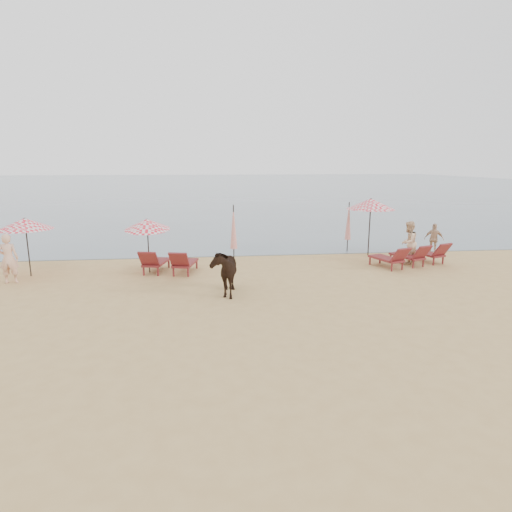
{
  "coord_description": "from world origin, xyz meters",
  "views": [
    {
      "loc": [
        -1.63,
        -9.54,
        4.3
      ],
      "look_at": [
        0.0,
        5.0,
        1.1
      ],
      "focal_mm": 30.0,
      "sensor_mm": 36.0,
      "label": 1
    }
  ],
  "objects_px": {
    "umbrella_open_left_b": "(147,224)",
    "cow": "(224,271)",
    "beachgoer_right_b": "(434,239)",
    "umbrella_open_right": "(371,204)",
    "beachgoer_right_a": "(408,242)",
    "umbrella_closed_right": "(348,221)",
    "lounger_cluster_left": "(169,262)",
    "umbrella_open_left_a": "(25,224)",
    "lounger_cluster_right": "(411,255)",
    "umbrella_closed_left": "(234,227)",
    "beachgoer_left": "(8,259)"
  },
  "relations": [
    {
      "from": "umbrella_open_left_b",
      "to": "umbrella_open_left_a",
      "type": "bearing_deg",
      "value": -157.73
    },
    {
      "from": "umbrella_open_right",
      "to": "umbrella_closed_left",
      "type": "bearing_deg",
      "value": -155.61
    },
    {
      "from": "umbrella_open_right",
      "to": "umbrella_closed_left",
      "type": "height_order",
      "value": "umbrella_open_right"
    },
    {
      "from": "umbrella_open_right",
      "to": "lounger_cluster_left",
      "type": "bearing_deg",
      "value": -147.43
    },
    {
      "from": "umbrella_open_right",
      "to": "cow",
      "type": "bearing_deg",
      "value": -125.05
    },
    {
      "from": "lounger_cluster_right",
      "to": "cow",
      "type": "height_order",
      "value": "cow"
    },
    {
      "from": "umbrella_open_left_a",
      "to": "umbrella_closed_left",
      "type": "height_order",
      "value": "umbrella_closed_left"
    },
    {
      "from": "lounger_cluster_left",
      "to": "umbrella_open_right",
      "type": "height_order",
      "value": "umbrella_open_right"
    },
    {
      "from": "umbrella_open_right",
      "to": "beachgoer_right_a",
      "type": "xyz_separation_m",
      "value": [
        1.08,
        -1.79,
        -1.51
      ]
    },
    {
      "from": "lounger_cluster_left",
      "to": "beachgoer_right_a",
      "type": "height_order",
      "value": "beachgoer_right_a"
    },
    {
      "from": "lounger_cluster_right",
      "to": "umbrella_closed_left",
      "type": "bearing_deg",
      "value": 149.3
    },
    {
      "from": "lounger_cluster_left",
      "to": "umbrella_closed_left",
      "type": "relative_size",
      "value": 0.89
    },
    {
      "from": "umbrella_closed_left",
      "to": "beachgoer_right_a",
      "type": "xyz_separation_m",
      "value": [
        7.51,
        -1.04,
        -0.63
      ]
    },
    {
      "from": "umbrella_open_left_b",
      "to": "umbrella_closed_left",
      "type": "distance_m",
      "value": 3.76
    },
    {
      "from": "umbrella_closed_left",
      "to": "umbrella_closed_right",
      "type": "xyz_separation_m",
      "value": [
        5.73,
        1.74,
        -0.05
      ]
    },
    {
      "from": "cow",
      "to": "umbrella_open_left_b",
      "type": "bearing_deg",
      "value": 134.35
    },
    {
      "from": "umbrella_open_left_a",
      "to": "beachgoer_right_a",
      "type": "bearing_deg",
      "value": 26.01
    },
    {
      "from": "umbrella_closed_left",
      "to": "beachgoer_left",
      "type": "relative_size",
      "value": 1.39
    },
    {
      "from": "umbrella_open_left_b",
      "to": "beachgoer_left",
      "type": "distance_m",
      "value": 5.04
    },
    {
      "from": "umbrella_open_left_a",
      "to": "beachgoer_right_b",
      "type": "bearing_deg",
      "value": 31.27
    },
    {
      "from": "lounger_cluster_left",
      "to": "beachgoer_right_a",
      "type": "distance_m",
      "value": 10.21
    },
    {
      "from": "beachgoer_left",
      "to": "beachgoer_right_b",
      "type": "xyz_separation_m",
      "value": [
        17.91,
        3.09,
        -0.17
      ]
    },
    {
      "from": "umbrella_open_left_a",
      "to": "umbrella_open_right",
      "type": "distance_m",
      "value": 14.58
    },
    {
      "from": "lounger_cluster_right",
      "to": "umbrella_open_right",
      "type": "xyz_separation_m",
      "value": [
        -1.04,
        2.23,
        1.97
      ]
    },
    {
      "from": "lounger_cluster_left",
      "to": "umbrella_open_left_a",
      "type": "relative_size",
      "value": 1.0
    },
    {
      "from": "lounger_cluster_right",
      "to": "beachgoer_right_a",
      "type": "xyz_separation_m",
      "value": [
        0.04,
        0.44,
        0.46
      ]
    },
    {
      "from": "umbrella_closed_right",
      "to": "lounger_cluster_right",
      "type": "bearing_deg",
      "value": -61.65
    },
    {
      "from": "umbrella_open_left_a",
      "to": "umbrella_open_left_b",
      "type": "height_order",
      "value": "umbrella_open_left_a"
    },
    {
      "from": "lounger_cluster_right",
      "to": "cow",
      "type": "distance_m",
      "value": 8.67
    },
    {
      "from": "umbrella_open_left_b",
      "to": "umbrella_open_right",
      "type": "bearing_deg",
      "value": 33.37
    },
    {
      "from": "lounger_cluster_right",
      "to": "umbrella_open_left_b",
      "type": "height_order",
      "value": "umbrella_open_left_b"
    },
    {
      "from": "cow",
      "to": "beachgoer_right_a",
      "type": "relative_size",
      "value": 1.02
    },
    {
      "from": "umbrella_closed_left",
      "to": "beachgoer_right_b",
      "type": "height_order",
      "value": "umbrella_closed_left"
    },
    {
      "from": "lounger_cluster_right",
      "to": "umbrella_open_left_a",
      "type": "distance_m",
      "value": 15.52
    },
    {
      "from": "umbrella_open_left_b",
      "to": "cow",
      "type": "height_order",
      "value": "umbrella_open_left_b"
    },
    {
      "from": "umbrella_closed_right",
      "to": "beachgoer_right_b",
      "type": "relative_size",
      "value": 1.65
    },
    {
      "from": "lounger_cluster_left",
      "to": "umbrella_closed_right",
      "type": "xyz_separation_m",
      "value": [
        8.4,
        3.41,
        1.03
      ]
    },
    {
      "from": "beachgoer_right_a",
      "to": "cow",
      "type": "bearing_deg",
      "value": -15.57
    },
    {
      "from": "lounger_cluster_right",
      "to": "cow",
      "type": "relative_size",
      "value": 1.83
    },
    {
      "from": "umbrella_open_left_a",
      "to": "cow",
      "type": "bearing_deg",
      "value": 1.36
    },
    {
      "from": "umbrella_open_right",
      "to": "umbrella_open_left_a",
      "type": "bearing_deg",
      "value": -153.51
    },
    {
      "from": "lounger_cluster_right",
      "to": "umbrella_closed_right",
      "type": "xyz_separation_m",
      "value": [
        -1.74,
        3.22,
        1.04
      ]
    },
    {
      "from": "lounger_cluster_left",
      "to": "umbrella_open_left_a",
      "type": "distance_m",
      "value": 5.53
    },
    {
      "from": "cow",
      "to": "beachgoer_right_b",
      "type": "relative_size",
      "value": 1.28
    },
    {
      "from": "umbrella_open_left_a",
      "to": "umbrella_closed_right",
      "type": "xyz_separation_m",
      "value": [
        13.7,
        3.22,
        -0.54
      ]
    },
    {
      "from": "umbrella_open_right",
      "to": "umbrella_closed_right",
      "type": "relative_size",
      "value": 1.11
    },
    {
      "from": "umbrella_closed_right",
      "to": "cow",
      "type": "height_order",
      "value": "umbrella_closed_right"
    },
    {
      "from": "umbrella_open_left_a",
      "to": "beachgoer_left",
      "type": "xyz_separation_m",
      "value": [
        -0.32,
        -0.97,
        -1.13
      ]
    },
    {
      "from": "lounger_cluster_left",
      "to": "umbrella_closed_right",
      "type": "relative_size",
      "value": 0.93
    },
    {
      "from": "beachgoer_right_a",
      "to": "lounger_cluster_right",
      "type": "bearing_deg",
      "value": 45.0
    }
  ]
}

